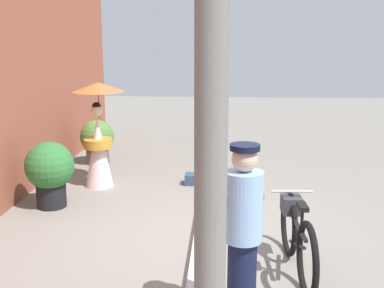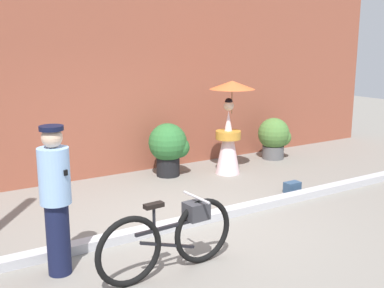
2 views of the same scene
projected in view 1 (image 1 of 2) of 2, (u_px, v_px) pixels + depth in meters
name	position (u px, v px, depth m)	size (l,w,h in m)	color
ground_plane	(202.00, 238.00, 6.31)	(30.00, 30.00, 0.00)	gray
sidewalk_curb	(202.00, 233.00, 6.29)	(14.00, 0.20, 0.12)	#B2B2B7
bicycle_near_officer	(297.00, 235.00, 5.32)	(1.75, 0.48, 0.86)	black
person_officer	(243.00, 232.00, 4.21)	(0.34, 0.36, 1.69)	#141938
person_with_parasol	(98.00, 133.00, 8.29)	(0.87, 0.87, 1.81)	silver
potted_plant_by_door	(98.00, 140.00, 9.93)	(0.70, 0.69, 0.91)	#59595B
potted_plant_small	(51.00, 170.00, 7.36)	(0.76, 0.74, 1.02)	black
backpack_on_pavement	(190.00, 179.00, 8.58)	(0.27, 0.17, 0.19)	navy
utility_pole	(212.00, 71.00, 2.48)	(0.18, 0.18, 4.80)	slate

